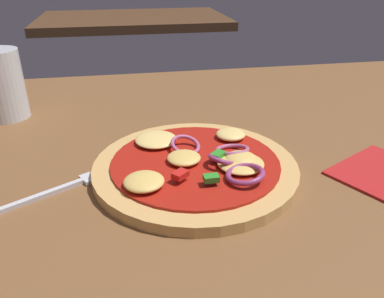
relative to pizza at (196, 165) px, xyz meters
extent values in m
cube|color=brown|center=(0.05, -0.02, -0.03)|extent=(1.20, 0.89, 0.03)
cylinder|color=tan|center=(0.00, 0.00, 0.00)|extent=(0.23, 0.23, 0.01)
cylinder|color=#A81C11|center=(0.00, 0.00, 0.00)|extent=(0.19, 0.19, 0.00)
ellipsoid|color=#E5BC60|center=(0.04, -0.02, 0.01)|extent=(0.05, 0.05, 0.01)
ellipsoid|color=#EFCC72|center=(-0.04, 0.05, 0.01)|extent=(0.05, 0.05, 0.01)
ellipsoid|color=#EFCC72|center=(0.06, 0.05, 0.01)|extent=(0.04, 0.04, 0.01)
ellipsoid|color=#E5BC60|center=(-0.06, -0.04, 0.01)|extent=(0.04, 0.04, 0.01)
ellipsoid|color=#E5BC60|center=(-0.01, 0.00, 0.01)|extent=(0.04, 0.04, 0.01)
ellipsoid|color=#E5BC60|center=(0.05, -0.01, 0.01)|extent=(0.04, 0.04, 0.01)
torus|color=#B25984|center=(0.04, 0.01, 0.01)|extent=(0.04, 0.04, 0.01)
torus|color=#93386B|center=(0.03, -0.01, 0.01)|extent=(0.04, 0.04, 0.02)
torus|color=#93386B|center=(0.04, -0.05, 0.01)|extent=(0.05, 0.05, 0.01)
torus|color=#B25984|center=(-0.01, 0.03, 0.01)|extent=(0.05, 0.05, 0.02)
cube|color=red|center=(-0.02, -0.04, 0.01)|extent=(0.02, 0.02, 0.01)
cube|color=#2D8C28|center=(0.02, -0.01, 0.01)|extent=(0.02, 0.02, 0.01)
cube|color=#2D8C28|center=(0.00, -0.05, 0.01)|extent=(0.02, 0.01, 0.01)
cube|color=silver|center=(-0.18, -0.03, -0.01)|extent=(0.11, 0.07, 0.01)
cube|color=silver|center=(-0.12, 0.00, -0.01)|extent=(0.03, 0.03, 0.01)
cube|color=silver|center=(-0.09, 0.01, -0.01)|extent=(0.03, 0.02, 0.00)
cube|color=silver|center=(-0.09, 0.02, -0.01)|extent=(0.03, 0.02, 0.00)
cube|color=silver|center=(-0.10, 0.02, -0.01)|extent=(0.03, 0.02, 0.00)
cube|color=silver|center=(-0.10, 0.02, -0.01)|extent=(0.03, 0.02, 0.00)
cylinder|color=silver|center=(-0.25, 0.22, 0.04)|extent=(0.07, 0.07, 0.10)
cylinder|color=gold|center=(-0.25, 0.22, 0.03)|extent=(0.06, 0.06, 0.07)
cube|color=#B21E1E|center=(0.21, -0.04, -0.01)|extent=(0.14, 0.13, 0.00)
cube|color=#4C301C|center=(-0.01, 1.31, -0.03)|extent=(0.76, 0.49, 0.03)
camera|label=1|loc=(-0.07, -0.37, 0.21)|focal=35.52mm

